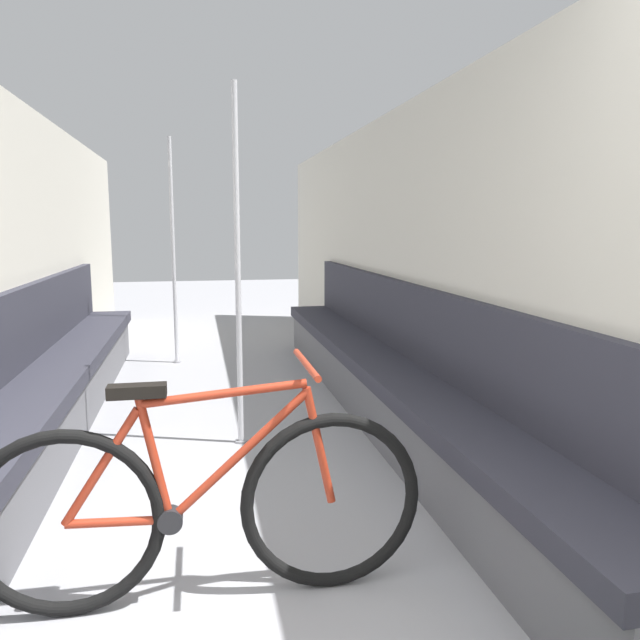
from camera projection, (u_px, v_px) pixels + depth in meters
wall_right at (417, 262)px, 4.43m from camera, size 0.10×10.01×2.25m
bench_seat_row_left at (44, 395)px, 3.95m from camera, size 0.46×5.66×0.98m
bench_seat_row_right at (387, 378)px, 4.38m from camera, size 0.46×5.66×0.98m
bicycle at (203, 507)px, 2.26m from camera, size 1.64×0.46×0.89m
grab_pole_near at (173, 255)px, 6.16m from camera, size 0.08×0.08×2.23m
grab_pole_far at (238, 273)px, 3.84m from camera, size 0.08×0.08×2.23m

